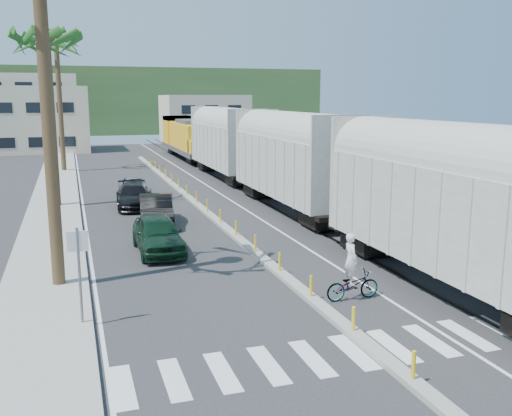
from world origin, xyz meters
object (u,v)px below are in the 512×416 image
at_px(street_sign, 79,263).
at_px(cyclist, 352,278).
at_px(car_lead, 158,234).
at_px(car_second, 156,210).

distance_m(street_sign, cyclist, 8.72).
bearing_deg(car_lead, cyclist, -57.07).
bearing_deg(cyclist, car_second, 17.02).
distance_m(car_lead, car_second, 5.60).
xyz_separation_m(car_lead, car_second, (0.72, 5.56, -0.02)).
distance_m(street_sign, car_second, 13.84).
distance_m(car_second, cyclist, 14.27).
height_order(car_lead, car_second, car_lead).
distance_m(car_lead, cyclist, 9.55).
height_order(street_sign, car_second, street_sign).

